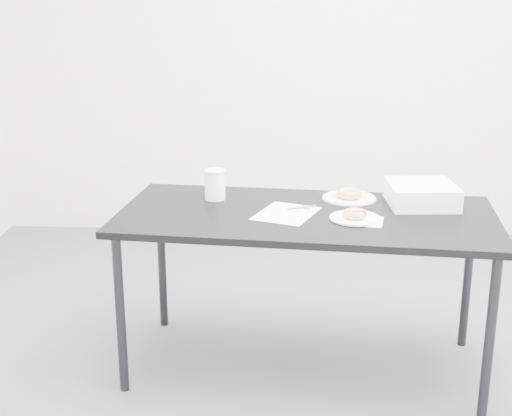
# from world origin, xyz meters

# --- Properties ---
(floor) EXTENTS (4.00, 4.00, 0.00)m
(floor) POSITION_xyz_m (0.00, 0.00, 0.00)
(floor) COLOR #4B4B50
(floor) RESTS_ON ground
(wall_back) EXTENTS (4.00, 0.02, 2.70)m
(wall_back) POSITION_xyz_m (0.00, 2.00, 1.35)
(wall_back) COLOR white
(wall_back) RESTS_ON floor
(table) EXTENTS (1.69, 0.91, 0.74)m
(table) POSITION_xyz_m (0.12, 0.07, 0.68)
(table) COLOR black
(table) RESTS_ON floor
(scorecard) EXTENTS (0.31, 0.35, 0.00)m
(scorecard) POSITION_xyz_m (0.03, 0.06, 0.74)
(scorecard) COLOR white
(scorecard) RESTS_ON table
(logo_patch) EXTENTS (0.06, 0.06, 0.00)m
(logo_patch) POSITION_xyz_m (0.12, 0.14, 0.74)
(logo_patch) COLOR green
(logo_patch) RESTS_ON scorecard
(pen) EXTENTS (0.13, 0.06, 0.01)m
(pen) POSITION_xyz_m (0.10, 0.13, 0.75)
(pen) COLOR #0B7182
(pen) RESTS_ON scorecard
(napkin) EXTENTS (0.17, 0.17, 0.00)m
(napkin) POSITION_xyz_m (0.36, -0.03, 0.74)
(napkin) COLOR white
(napkin) RESTS_ON table
(plate_near) EXTENTS (0.21, 0.21, 0.01)m
(plate_near) POSITION_xyz_m (0.32, -0.01, 0.75)
(plate_near) COLOR white
(plate_near) RESTS_ON napkin
(donut_near) EXTENTS (0.13, 0.13, 0.03)m
(donut_near) POSITION_xyz_m (0.32, -0.01, 0.77)
(donut_near) COLOR gold
(donut_near) RESTS_ON plate_near
(plate_far) EXTENTS (0.25, 0.25, 0.01)m
(plate_far) POSITION_xyz_m (0.32, 0.30, 0.74)
(plate_far) COLOR white
(plate_far) RESTS_ON table
(donut_far) EXTENTS (0.15, 0.15, 0.04)m
(donut_far) POSITION_xyz_m (0.32, 0.30, 0.77)
(donut_far) COLOR gold
(donut_far) RESTS_ON plate_far
(coffee_cup) EXTENTS (0.09, 0.09, 0.14)m
(coffee_cup) POSITION_xyz_m (-0.30, 0.26, 0.81)
(coffee_cup) COLOR white
(coffee_cup) RESTS_ON table
(cup_lid) EXTENTS (0.10, 0.10, 0.01)m
(cup_lid) POSITION_xyz_m (0.58, 0.32, 0.75)
(cup_lid) COLOR white
(cup_lid) RESTS_ON table
(bakery_box) EXTENTS (0.31, 0.31, 0.10)m
(bakery_box) POSITION_xyz_m (0.64, 0.22, 0.79)
(bakery_box) COLOR white
(bakery_box) RESTS_ON table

